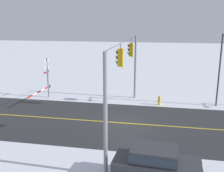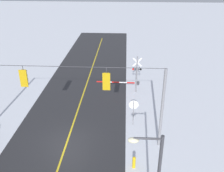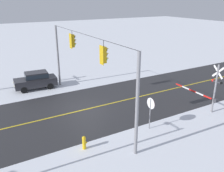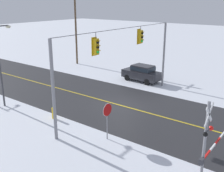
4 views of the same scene
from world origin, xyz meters
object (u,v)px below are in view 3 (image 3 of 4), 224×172
Objects in this scene: stop_sign at (151,107)px; fire_hydrant at (84,142)px; parked_car_charcoal at (36,80)px; railroad_crossing at (211,88)px.

stop_sign reaches higher than fire_hydrant.
stop_sign is 13.19m from parked_car_charcoal.
railroad_crossing is at bearing -90.35° from stop_sign.
stop_sign is 6.07m from railroad_crossing.
parked_car_charcoal is at bearing 22.32° from stop_sign.
fire_hydrant is at bearing 89.51° from stop_sign.
fire_hydrant is at bearing 179.90° from parked_car_charcoal.
railroad_crossing is (-0.04, -6.07, 0.24)m from stop_sign.
stop_sign is 0.50× the size of railroad_crossing.
stop_sign reaches higher than parked_car_charcoal.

